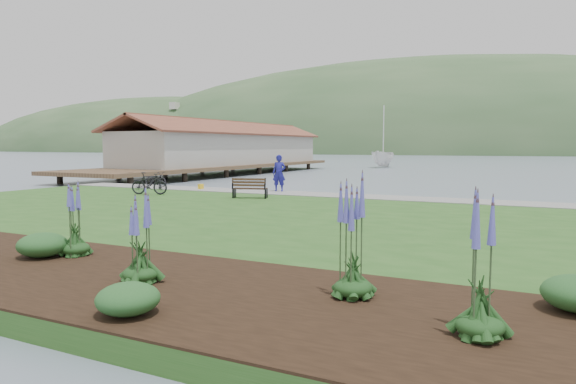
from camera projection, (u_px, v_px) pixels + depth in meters
The scene contains 17 objects.
ground at pixel (272, 222), 19.20m from camera, with size 600.00×600.00×0.00m, color slate.
lawn at pixel (245, 224), 17.40m from camera, with size 34.00×20.00×0.40m, color #27521D.
shoreline_path at pixel (338, 195), 25.31m from camera, with size 34.00×2.20×0.03m, color gray.
garden_bed at pixel (161, 284), 9.09m from camera, with size 24.00×4.40×0.04m, color black.
pier_pavilion at pixel (227, 148), 52.38m from camera, with size 8.00×36.00×5.40m.
park_bench at pixel (250, 188), 24.01m from camera, with size 1.71×1.11×0.99m.
person at pixel (279, 170), 27.35m from camera, with size 0.84×0.58×2.32m, color navy.
bicycle_a at pixel (156, 179), 30.79m from camera, with size 1.70×0.59×0.89m, color black.
bicycle_b at pixel (149, 183), 25.82m from camera, with size 1.87×0.54×1.13m, color black.
sailboat at pixel (383, 168), 67.17m from camera, with size 9.76×9.94×25.74m, color silver.
pannier at pixel (201, 187), 28.84m from camera, with size 0.19×0.29×0.31m, color yellow.
echium_0 at pixel (140, 242), 9.03m from camera, with size 0.62×0.62×1.74m.
echium_1 at pixel (353, 239), 8.13m from camera, with size 0.62×0.62×2.21m.
echium_2 at pixel (481, 281), 6.44m from camera, with size 0.62×0.62×1.95m.
echium_4 at pixel (74, 220), 11.26m from camera, with size 0.62×0.62×1.88m.
shrub_0 at pixel (43, 245), 11.17m from camera, with size 1.06×1.06×0.53m, color #1E4C21.
shrub_1 at pixel (128, 299), 7.35m from camera, with size 0.92×0.92×0.46m, color #1E4C21.
Camera 1 is at (9.00, -16.77, 2.86)m, focal length 32.00 mm.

